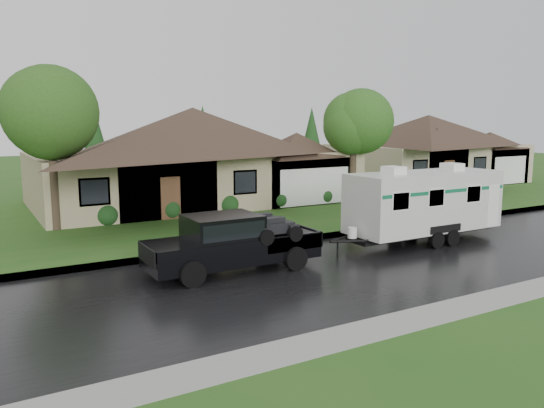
% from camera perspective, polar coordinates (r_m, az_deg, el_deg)
% --- Properties ---
extents(ground, '(140.00, 140.00, 0.00)m').
position_cam_1_polar(ground, '(19.26, 1.79, -5.94)').
color(ground, '#25581B').
rests_on(ground, ground).
extents(road, '(140.00, 8.00, 0.01)m').
position_cam_1_polar(road, '(17.66, 5.25, -7.33)').
color(road, black).
rests_on(road, ground).
extents(curb, '(140.00, 0.50, 0.15)m').
position_cam_1_polar(curb, '(21.13, -1.44, -4.40)').
color(curb, gray).
rests_on(curb, ground).
extents(lawn, '(140.00, 26.00, 0.15)m').
position_cam_1_polar(lawn, '(32.70, -12.24, 0.12)').
color(lawn, '#25581B').
rests_on(lawn, ground).
extents(house_main, '(19.44, 10.80, 6.90)m').
position_cam_1_polar(house_main, '(32.06, -7.88, 6.39)').
color(house_main, tan).
rests_on(house_main, lawn).
extents(house_neighbor, '(15.12, 9.72, 6.45)m').
position_cam_1_polar(house_neighbor, '(44.09, 16.78, 6.39)').
color(house_neighbor, tan).
rests_on(house_neighbor, lawn).
extents(tree_left_green, '(4.24, 4.24, 7.02)m').
position_cam_1_polar(tree_left_green, '(25.16, -22.81, 8.41)').
color(tree_left_green, '#382B1E').
rests_on(tree_left_green, lawn).
extents(tree_right_green, '(3.87, 3.87, 6.41)m').
position_cam_1_polar(tree_right_green, '(31.80, 8.76, 8.16)').
color(tree_right_green, '#382B1E').
rests_on(tree_right_green, lawn).
extents(shrub_row, '(13.60, 1.00, 1.00)m').
position_cam_1_polar(shrub_row, '(28.09, -4.78, 0.07)').
color(shrub_row, '#143814').
rests_on(shrub_row, lawn).
extents(pickup_truck, '(5.78, 2.20, 1.93)m').
position_cam_1_polar(pickup_truck, '(17.51, -4.52, -3.99)').
color(pickup_truck, black).
rests_on(pickup_truck, ground).
extents(travel_trailer, '(7.13, 2.50, 3.20)m').
position_cam_1_polar(travel_trailer, '(22.56, 16.05, 0.29)').
color(travel_trailer, silver).
rests_on(travel_trailer, ground).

